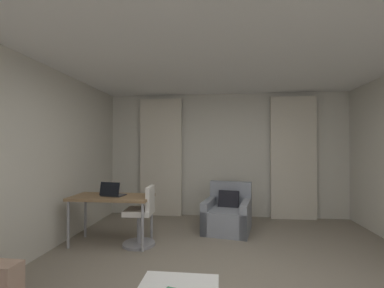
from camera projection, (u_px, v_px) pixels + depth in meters
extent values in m
cube|color=beige|center=(225.00, 155.00, 5.65)|extent=(5.12, 0.06, 2.60)
cube|color=white|center=(230.00, 31.00, 2.65)|extent=(5.12, 6.12, 0.06)
cube|color=beige|center=(161.00, 157.00, 5.67)|extent=(0.90, 0.06, 2.50)
cube|color=beige|center=(293.00, 158.00, 5.37)|extent=(0.90, 0.06, 2.50)
cube|color=gray|center=(227.00, 219.00, 4.60)|extent=(0.91, 0.98, 0.40)
cube|color=gray|center=(231.00, 193.00, 4.94)|extent=(0.77, 0.28, 0.42)
cube|color=gray|center=(246.00, 217.00, 4.50)|extent=(0.28, 0.86, 0.54)
cube|color=gray|center=(210.00, 214.00, 4.70)|extent=(0.28, 0.86, 0.54)
cube|color=black|center=(229.00, 201.00, 4.73)|extent=(0.39, 0.27, 0.37)
cube|color=olive|center=(112.00, 197.00, 4.00)|extent=(1.21, 0.58, 0.04)
cylinder|color=#99999E|center=(85.00, 216.00, 4.30)|extent=(0.04, 0.04, 0.68)
cylinder|color=#99999E|center=(152.00, 218.00, 4.18)|extent=(0.04, 0.04, 0.68)
cylinder|color=#99999E|center=(68.00, 225.00, 3.82)|extent=(0.04, 0.04, 0.68)
cylinder|color=#99999E|center=(143.00, 227.00, 3.70)|extent=(0.04, 0.04, 0.68)
cylinder|color=gray|center=(139.00, 230.00, 3.94)|extent=(0.06, 0.06, 0.46)
cylinder|color=gray|center=(139.00, 244.00, 3.94)|extent=(0.48, 0.48, 0.04)
cube|color=silver|center=(139.00, 212.00, 3.94)|extent=(0.41, 0.41, 0.08)
cube|color=silver|center=(150.00, 198.00, 3.93)|extent=(0.07, 0.36, 0.34)
cube|color=#2D2D33|center=(114.00, 195.00, 4.03)|extent=(0.35, 0.27, 0.02)
cube|color=black|center=(110.00, 189.00, 3.92)|extent=(0.32, 0.10, 0.20)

